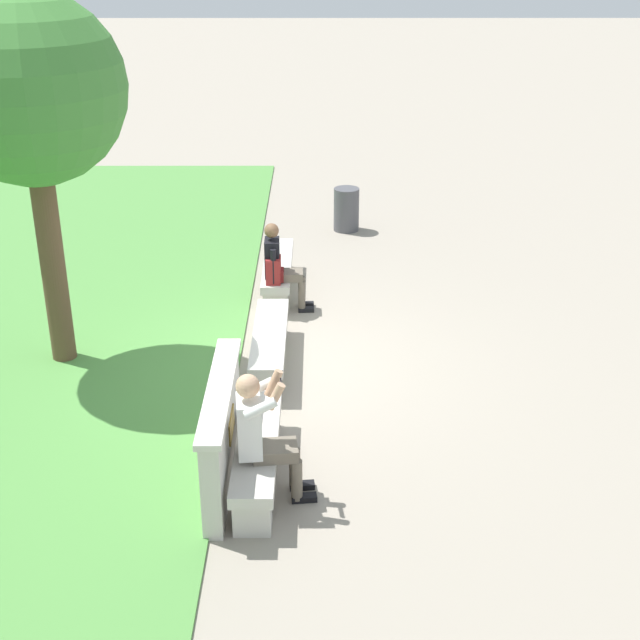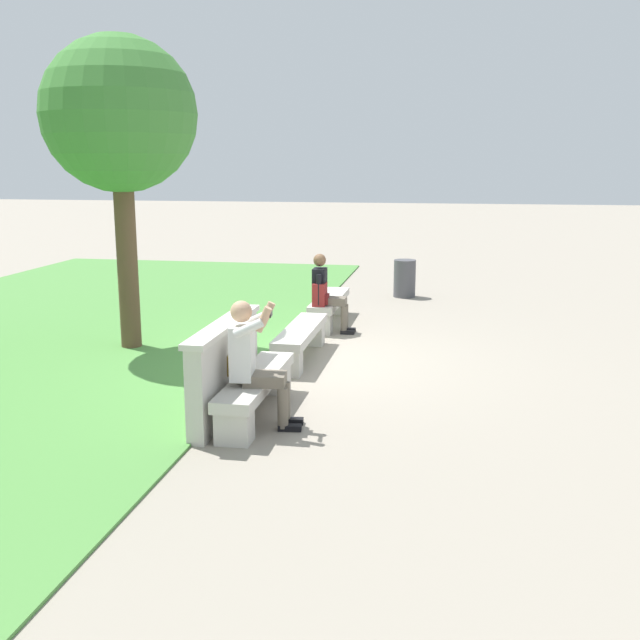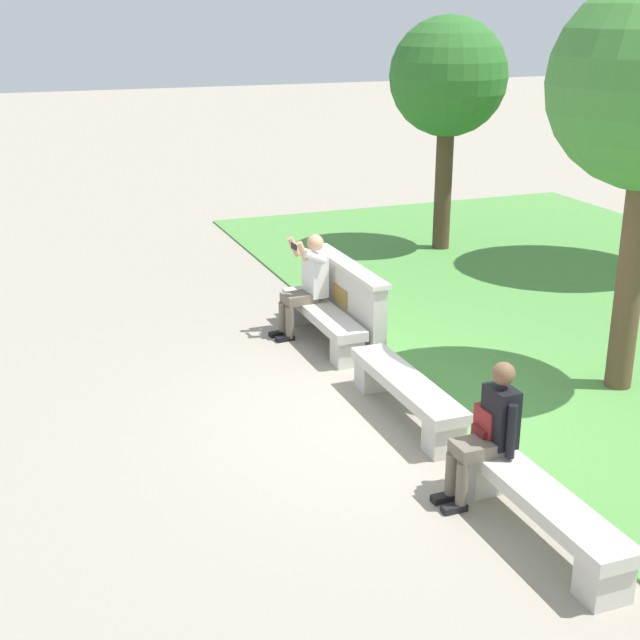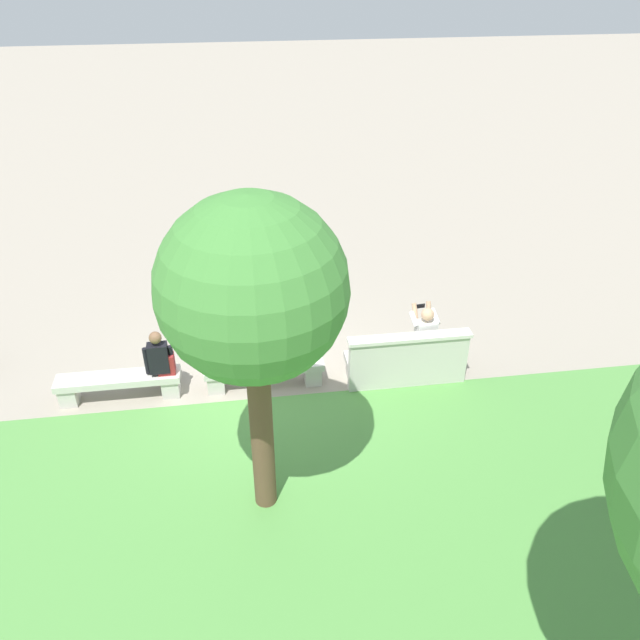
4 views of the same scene
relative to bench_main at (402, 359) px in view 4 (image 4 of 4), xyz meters
The scene contains 10 objects.
ground_plane 2.41m from the bench_main, ahead, with size 80.00×80.00×0.00m, color gray.
grass_strip 5.00m from the bench_main, 61.37° to the left, with size 18.78×8.00×0.03m, color #518E42.
bench_main is the anchor object (origin of this frame).
bench_near 2.39m from the bench_main, ahead, with size 2.00×0.40×0.45m.
bench_mid 4.78m from the bench_main, ahead, with size 2.00×0.40×0.45m.
backrest_wall_with_plaque 0.40m from the bench_main, 90.00° to the left, with size 2.07×0.24×1.01m.
person_photographer 0.56m from the bench_main, 167.51° to the right, with size 0.50×0.75×1.32m.
person_distant 4.10m from the bench_main, ahead, with size 0.48×0.68×1.26m.
backpack 3.99m from the bench_main, ahead, with size 0.28×0.24×0.43m.
tree_left_background 4.68m from the bench_main, 45.24° to the left, with size 2.14×2.14×4.39m.
Camera 4 is at (0.26, 8.53, 6.59)m, focal length 35.00 mm.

